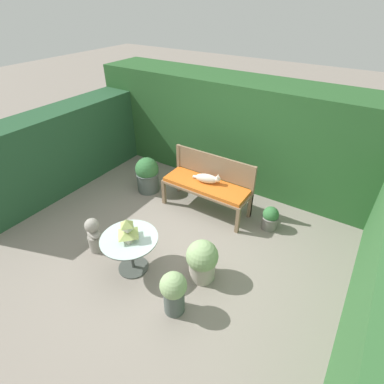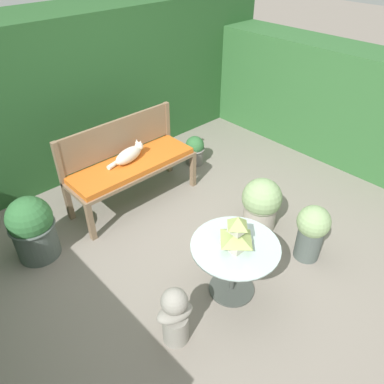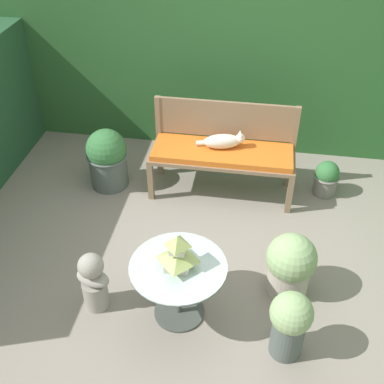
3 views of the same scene
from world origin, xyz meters
name	(u,v)px [view 3 (image 3 of 3)]	position (x,y,z in m)	size (l,w,h in m)	color
ground	(210,256)	(0.00, 0.00, 0.00)	(30.00, 30.00, 0.00)	gray
foliage_hedge_back	(237,57)	(0.00, 2.51, 0.99)	(6.40, 1.05, 1.99)	#285628
garden_bench	(222,155)	(-0.01, 1.03, 0.49)	(1.56, 0.54, 0.56)	#7F664C
bench_backrest	(226,124)	(-0.01, 1.29, 0.72)	(1.56, 0.06, 1.00)	#7F664C
cat	(223,141)	(-0.01, 1.08, 0.64)	(0.53, 0.25, 0.19)	silver
patio_table	(178,276)	(-0.17, -0.71, 0.45)	(0.78, 0.78, 0.57)	#424742
pagoda_birdhouse	(178,254)	(-0.17, -0.71, 0.71)	(0.26, 0.26, 0.32)	beige
garden_bust	(93,281)	(-0.89, -0.74, 0.30)	(0.34, 0.25, 0.59)	gray
potted_plant_patio_mid	(290,265)	(0.73, -0.31, 0.32)	(0.44, 0.44, 0.61)	#ADA393
potted_plant_table_far	(290,322)	(0.72, -0.95, 0.35)	(0.33, 0.33, 0.63)	#4C5651
potted_plant_hedge_corner	(326,178)	(1.14, 1.19, 0.21)	(0.29, 0.29, 0.41)	slate
potted_plant_table_near	(107,158)	(-1.29, 0.97, 0.36)	(0.46, 0.46, 0.70)	#4C5651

